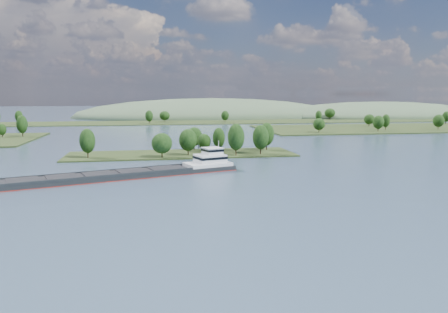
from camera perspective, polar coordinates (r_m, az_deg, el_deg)
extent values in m
plane|color=#3B4E66|center=(136.13, -3.58, -3.20)|extent=(1800.00, 1800.00, 0.00)
cube|color=#243316|center=(195.06, -5.57, 0.23)|extent=(100.00, 30.00, 1.20)
cylinder|color=black|center=(187.59, 1.58, 0.83)|extent=(0.50, 0.50, 4.48)
ellipsoid|color=black|center=(186.95, 1.59, 2.56)|extent=(7.38, 7.38, 11.52)
cylinder|color=black|center=(207.76, -3.90, 1.39)|extent=(0.50, 0.50, 3.49)
ellipsoid|color=black|center=(207.28, -3.91, 2.61)|extent=(7.82, 7.82, 8.99)
cylinder|color=black|center=(189.03, -4.71, 0.74)|extent=(0.50, 0.50, 3.72)
ellipsoid|color=black|center=(188.48, -4.72, 2.17)|extent=(7.89, 7.89, 9.57)
cylinder|color=black|center=(198.98, -2.61, 0.99)|extent=(0.50, 0.50, 2.74)
ellipsoid|color=black|center=(198.58, -2.62, 1.99)|extent=(6.17, 6.17, 7.05)
cylinder|color=black|center=(183.33, -8.10, 0.40)|extent=(0.50, 0.50, 3.34)
ellipsoid|color=black|center=(182.81, -8.12, 1.72)|extent=(8.64, 8.64, 8.59)
cylinder|color=black|center=(189.23, -17.36, 0.44)|extent=(0.50, 0.50, 3.98)
ellipsoid|color=black|center=(188.64, -17.43, 1.97)|extent=(6.50, 6.50, 10.25)
cylinder|color=black|center=(198.93, -0.69, 1.13)|extent=(0.50, 0.50, 3.64)
ellipsoid|color=black|center=(198.42, -0.69, 2.45)|extent=(5.66, 5.66, 9.36)
cylinder|color=black|center=(206.15, 5.57, 1.42)|extent=(0.50, 0.50, 4.26)
ellipsoid|color=black|center=(205.59, 5.59, 2.92)|extent=(7.06, 7.06, 10.95)
cylinder|color=black|center=(192.17, 4.79, 0.94)|extent=(0.50, 0.50, 4.23)
ellipsoid|color=black|center=(191.58, 4.81, 2.54)|extent=(7.18, 7.18, 10.88)
cylinder|color=black|center=(203.18, 1.49, 1.29)|extent=(0.50, 0.50, 3.77)
ellipsoid|color=black|center=(202.66, 1.50, 2.64)|extent=(7.38, 7.38, 9.69)
cylinder|color=black|center=(294.95, -24.81, 2.78)|extent=(0.50, 0.50, 4.33)
ellipsoid|color=black|center=(294.55, -24.88, 3.84)|extent=(6.62, 6.62, 11.13)
cylinder|color=black|center=(297.08, -26.97, 2.52)|extent=(0.50, 0.50, 2.68)
ellipsoid|color=black|center=(296.82, -27.01, 3.17)|extent=(5.07, 5.07, 6.90)
cylinder|color=black|center=(305.23, 12.30, 3.39)|extent=(0.50, 0.50, 3.20)
ellipsoid|color=black|center=(304.94, 12.32, 4.15)|extent=(8.09, 8.09, 8.22)
cylinder|color=black|center=(359.86, 26.18, 3.47)|extent=(0.50, 0.50, 3.62)
ellipsoid|color=black|center=(359.58, 26.23, 4.20)|extent=(8.08, 8.08, 9.31)
cylinder|color=black|center=(323.74, 19.48, 3.42)|extent=(0.50, 0.50, 3.68)
ellipsoid|color=black|center=(323.43, 19.52, 4.24)|extent=(7.73, 7.73, 9.45)
cylinder|color=black|center=(341.73, 20.35, 3.61)|extent=(0.50, 0.50, 3.75)
ellipsoid|color=black|center=(341.43, 20.39, 4.41)|extent=(5.90, 5.90, 9.65)
cylinder|color=black|center=(373.57, 18.42, 4.00)|extent=(0.50, 0.50, 3.24)
ellipsoid|color=black|center=(373.33, 18.44, 4.64)|extent=(8.38, 8.38, 8.33)
cylinder|color=black|center=(428.55, 26.99, 4.04)|extent=(0.50, 0.50, 3.63)
ellipsoid|color=black|center=(428.31, 27.03, 4.66)|extent=(6.47, 6.47, 9.35)
cube|color=#243316|center=(413.78, -7.97, 4.37)|extent=(900.00, 60.00, 1.20)
cylinder|color=black|center=(427.22, 12.24, 4.70)|extent=(0.50, 0.50, 3.51)
ellipsoid|color=black|center=(426.99, 12.26, 5.29)|extent=(6.09, 6.09, 9.02)
cylinder|color=black|center=(416.75, -7.75, 4.72)|extent=(0.50, 0.50, 3.39)
ellipsoid|color=black|center=(416.52, -7.76, 5.31)|extent=(9.79, 9.79, 8.72)
cylinder|color=black|center=(470.08, 13.64, 4.97)|extent=(0.50, 0.50, 3.77)
ellipsoid|color=black|center=(469.85, 13.66, 5.55)|extent=(10.97, 10.97, 9.69)
cylinder|color=black|center=(422.79, -25.18, 4.10)|extent=(0.50, 0.50, 3.91)
ellipsoid|color=black|center=(422.54, -25.22, 4.77)|extent=(6.72, 6.72, 10.05)
cylinder|color=black|center=(410.94, 0.15, 4.75)|extent=(0.50, 0.50, 3.53)
ellipsoid|color=black|center=(410.70, 0.15, 5.38)|extent=(7.39, 7.39, 9.08)
cylinder|color=black|center=(395.47, -9.73, 4.53)|extent=(0.50, 0.50, 3.90)
ellipsoid|color=black|center=(395.19, -9.75, 5.25)|extent=(7.02, 7.02, 10.02)
ellipsoid|color=#41583D|center=(556.06, 19.68, 4.92)|extent=(260.00, 140.00, 36.00)
ellipsoid|color=#41583D|center=(518.77, -1.73, 5.20)|extent=(320.00, 160.00, 44.00)
cube|color=black|center=(144.59, -13.08, -2.53)|extent=(77.74, 33.73, 2.16)
cube|color=maroon|center=(144.67, -13.07, -2.70)|extent=(77.99, 33.98, 0.25)
cube|color=black|center=(147.21, -16.54, -1.92)|extent=(58.01, 19.28, 0.79)
cube|color=black|center=(137.93, -15.73, -2.55)|extent=(58.01, 19.28, 0.79)
cube|color=black|center=(142.59, -16.14, -2.28)|extent=(58.76, 26.70, 0.29)
cube|color=black|center=(139.83, -24.84, -2.80)|extent=(10.90, 10.40, 0.34)
cube|color=black|center=(140.78, -20.45, -2.49)|extent=(10.90, 10.40, 0.34)
cube|color=black|center=(142.54, -16.15, -2.17)|extent=(10.90, 10.40, 0.34)
cube|color=black|center=(145.09, -11.97, -1.84)|extent=(10.90, 10.40, 0.34)
cube|color=black|center=(148.38, -7.97, -1.52)|extent=(10.90, 10.40, 0.34)
cube|color=white|center=(154.80, -2.16, -0.99)|extent=(17.87, 13.84, 1.18)
cube|color=white|center=(154.93, -1.84, -0.25)|extent=(11.78, 10.52, 2.95)
cube|color=black|center=(154.87, -1.84, -0.11)|extent=(12.02, 10.77, 0.88)
cube|color=white|center=(155.01, -1.51, 0.71)|extent=(7.43, 7.43, 2.16)
cube|color=black|center=(154.96, -1.52, 0.85)|extent=(7.68, 7.68, 0.79)
cube|color=white|center=(154.86, -1.52, 1.14)|extent=(7.93, 7.93, 0.20)
cylinder|color=white|center=(155.83, -0.71, 1.62)|extent=(0.25, 0.25, 2.55)
cylinder|color=black|center=(155.78, -3.29, 1.25)|extent=(0.62, 0.62, 1.18)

